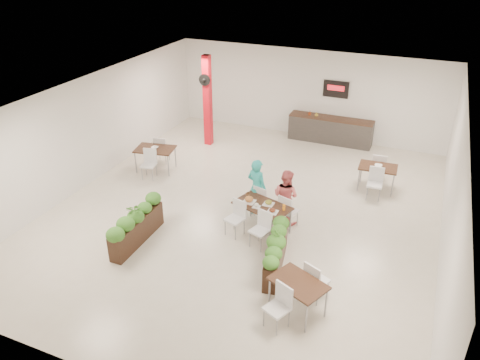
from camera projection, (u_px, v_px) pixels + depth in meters
name	position (u px, v px, depth m)	size (l,w,h in m)	color
ground	(245.00, 210.00, 12.89)	(12.00, 12.00, 0.00)	beige
room_shell	(246.00, 143.00, 11.96)	(10.10, 12.10, 3.22)	white
red_column	(207.00, 100.00, 16.25)	(0.40, 0.41, 3.20)	red
service_counter	(330.00, 129.00, 16.93)	(3.00, 0.64, 2.20)	#302D2B
main_table	(262.00, 209.00, 11.74)	(1.65, 1.91, 0.92)	black
diner_man	(257.00, 188.00, 12.32)	(0.60, 0.39, 1.64)	#28AFAB
diner_woman	(286.00, 196.00, 12.08)	(0.72, 0.56, 1.49)	#E66668
planter_left	(136.00, 224.00, 11.35)	(0.42, 2.03, 1.06)	black
planter_right	(276.00, 250.00, 10.45)	(0.69, 1.92, 1.02)	black
side_table_a	(155.00, 152.00, 14.83)	(1.34, 1.67, 0.92)	black
side_table_b	(378.00, 170.00, 13.68)	(1.11, 1.64, 0.92)	black
side_table_c	(298.00, 288.00, 9.15)	(1.28, 1.65, 0.92)	black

